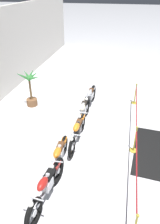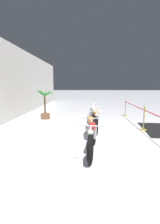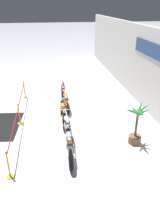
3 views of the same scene
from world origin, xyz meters
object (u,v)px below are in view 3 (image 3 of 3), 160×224
stanchion_far_left (21,102)px  floor_banner (5,126)px  stanchion_mid_left (20,117)px  potted_palm_left_of_row (137,124)px  motorcycle_orange_2 (63,113)px  stanchion_mid_right (9,168)px  motorcycle_orange_1 (66,101)px  motorcycle_cream_3 (67,127)px  motorcycle_red_0 (63,92)px  motorcycle_silver_4 (69,145)px

stanchion_far_left → floor_banner: bearing=-31.8°
stanchion_mid_left → potted_palm_left_of_row: bearing=64.1°
motorcycle_orange_2 → stanchion_far_left: size_ratio=0.33×
stanchion_mid_right → stanchion_far_left: bearing=180.0°
motorcycle_orange_1 → stanchion_mid_right: stanchion_mid_right is taller
motorcycle_orange_2 → stanchion_mid_left: bearing=-91.9°
stanchion_mid_right → floor_banner: bearing=-168.5°
stanchion_mid_left → stanchion_mid_right: same height
motorcycle_orange_2 → potted_palm_left_of_row: size_ratio=1.28×
potted_palm_left_of_row → floor_banner: potted_palm_left_of_row is taller
motorcycle_cream_3 → floor_banner: (-1.38, -2.87, -0.46)m
stanchion_far_left → floor_banner: (1.17, -0.72, -0.69)m
motorcycle_orange_1 → potted_palm_left_of_row: potted_palm_left_of_row is taller
motorcycle_orange_2 → motorcycle_cream_3: bearing=3.5°
stanchion_mid_right → floor_banner: (-3.54, -0.72, -0.35)m
motorcycle_orange_2 → stanchion_mid_left: (-0.07, -2.06, -0.11)m
motorcycle_red_0 → stanchion_far_left: size_ratio=0.32×
motorcycle_orange_2 → potted_palm_left_of_row: 3.65m
floor_banner → motorcycle_orange_1: bearing=120.1°
motorcycle_orange_1 → floor_banner: size_ratio=0.76×
potted_palm_left_of_row → motorcycle_orange_2: bearing=-129.3°
motorcycle_orange_2 → motorcycle_cream_3: 1.42m
potted_palm_left_of_row → stanchion_mid_right: size_ratio=1.73×
motorcycle_orange_1 → stanchion_mid_right: 5.49m
motorcycle_red_0 → motorcycle_cream_3: size_ratio=0.93×
motorcycle_orange_1 → motorcycle_orange_2: 1.42m
motorcycle_cream_3 → motorcycle_silver_4: 1.33m
motorcycle_orange_1 → stanchion_mid_left: stanchion_mid_left is taller
motorcycle_cream_3 → floor_banner: size_ratio=0.88×
stanchion_mid_right → floor_banner: 3.63m
motorcycle_cream_3 → stanchion_mid_right: (2.16, -2.15, -0.11)m
motorcycle_silver_4 → motorcycle_red_0: bearing=177.8°
motorcycle_red_0 → potted_palm_left_of_row: size_ratio=1.23×
motorcycle_orange_1 → stanchion_far_left: (0.26, -2.34, 0.24)m
motorcycle_orange_1 → stanchion_mid_right: size_ratio=1.96×
motorcycle_red_0 → floor_banner: motorcycle_red_0 is taller
motorcycle_cream_3 → potted_palm_left_of_row: bearing=72.1°
stanchion_far_left → stanchion_mid_right: same height
motorcycle_red_0 → potted_palm_left_of_row: 5.59m
motorcycle_orange_1 → motorcycle_orange_2: bearing=-11.4°
motorcycle_orange_2 → stanchion_far_left: 2.36m
motorcycle_cream_3 → stanchion_mid_right: stanchion_mid_right is taller
motorcycle_orange_1 → stanchion_mid_right: (4.97, -2.34, -0.10)m
motorcycle_silver_4 → floor_banner: bearing=-133.9°
motorcycle_silver_4 → stanchion_mid_right: bearing=-68.3°
motorcycle_orange_2 → motorcycle_silver_4: size_ratio=1.04×
motorcycle_silver_4 → motorcycle_orange_1: bearing=176.5°
motorcycle_orange_2 → stanchion_far_left: (-1.13, -2.06, 0.22)m
motorcycle_orange_1 → motorcycle_cream_3: 2.81m
potted_palm_left_of_row → floor_banner: bearing=-112.0°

